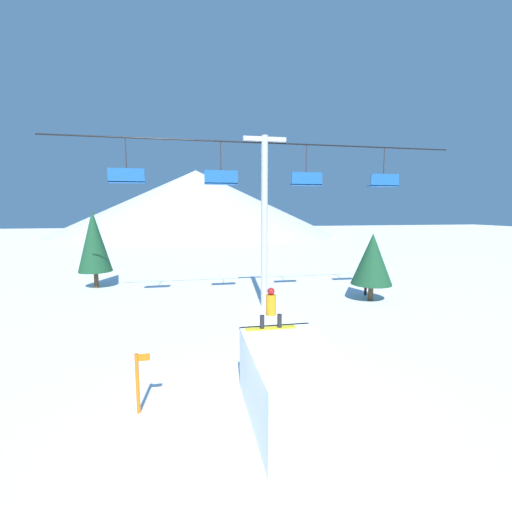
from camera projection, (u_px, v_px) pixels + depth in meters
name	position (u px, v px, depth m)	size (l,w,h in m)	color
ground_plane	(280.00, 435.00, 8.51)	(220.00, 220.00, 0.00)	white
mountain_ridge	(196.00, 202.00, 81.82)	(64.45, 64.45, 14.96)	silver
snow_ramp	(293.00, 385.00, 9.00)	(2.24, 3.95, 1.96)	white
snowboarder	(271.00, 309.00, 10.35)	(1.56, 0.30, 1.28)	yellow
chairlift	(265.00, 200.00, 19.21)	(22.89, 0.44, 9.63)	#B2B2B7
pine_tree_near	(372.00, 259.00, 20.89)	(2.48, 2.48, 4.17)	#4C3823
pine_tree_far	(94.00, 241.00, 24.23)	(2.30, 2.30, 5.58)	#4C3823
trail_marker	(138.00, 382.00, 9.31)	(0.41, 0.10, 1.71)	orange
distant_skier	(366.00, 285.00, 22.46)	(0.24, 0.24, 1.23)	black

